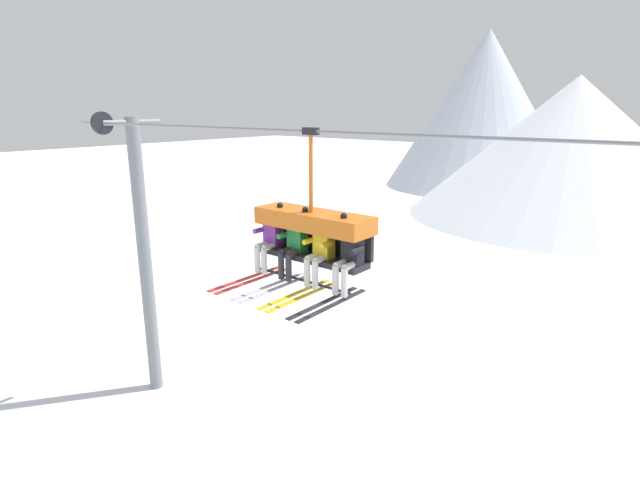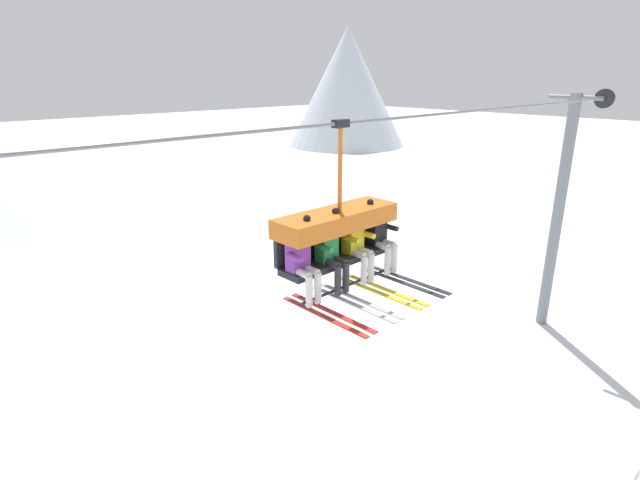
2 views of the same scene
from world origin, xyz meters
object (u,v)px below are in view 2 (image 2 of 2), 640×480
object	(u,v)px
lift_tower_far	(559,209)
skier_purple	(303,261)
skier_black	(382,236)
chairlift_chair	(336,228)
skier_green	(332,252)
skier_yellow	(358,245)

from	to	relation	value
lift_tower_far	skier_purple	world-z (taller)	lift_tower_far
skier_black	lift_tower_far	bearing A→B (deg)	5.15
chairlift_chair	skier_black	world-z (taller)	chairlift_chair
lift_tower_far	skier_purple	bearing A→B (deg)	-175.61
skier_green	skier_black	distance (m)	1.19
chairlift_chair	skier_yellow	world-z (taller)	chairlift_chair
skier_green	skier_black	size ratio (longest dim) A/B	1.00
skier_green	skier_yellow	distance (m)	0.60
skier_black	chairlift_chair	bearing A→B (deg)	166.52
skier_green	skier_purple	bearing A→B (deg)	180.00
skier_green	lift_tower_far	bearing A→B (deg)	4.62
lift_tower_far	skier_green	bearing A→B (deg)	-175.38
lift_tower_far	chairlift_chair	distance (m)	11.30
skier_green	skier_black	world-z (taller)	same
skier_yellow	skier_black	bearing A→B (deg)	0.66
lift_tower_far	skier_black	size ratio (longest dim) A/B	4.67
chairlift_chair	skier_purple	size ratio (longest dim) A/B	1.51
lift_tower_far	skier_yellow	xyz separation A→B (m)	(-10.82, -0.93, 1.58)
lift_tower_far	skier_yellow	world-z (taller)	lift_tower_far
lift_tower_far	skier_yellow	bearing A→B (deg)	-175.09
lift_tower_far	skier_green	size ratio (longest dim) A/B	4.67
skier_purple	skier_black	world-z (taller)	same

